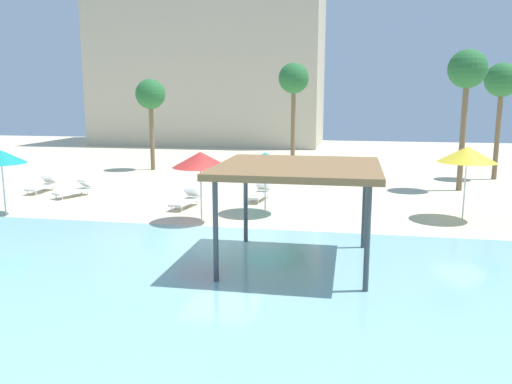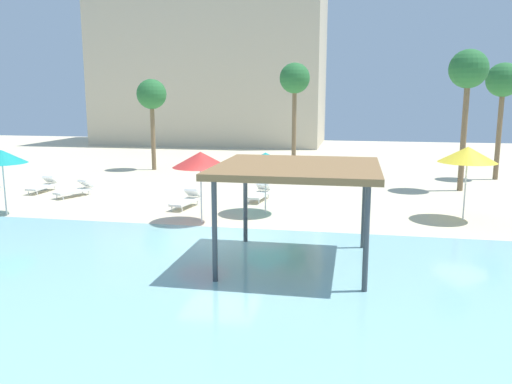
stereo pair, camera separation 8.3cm
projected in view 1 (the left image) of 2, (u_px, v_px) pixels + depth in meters
ground_plane at (221, 240)px, 17.52m from camera, size 80.00×80.00×0.00m
lagoon_water at (166, 298)px, 12.44m from camera, size 44.00×13.50×0.04m
shade_pavilion at (298, 171)px, 14.51m from camera, size 4.50×4.50×2.89m
beach_umbrella_teal_0 at (1, 157)px, 20.62m from camera, size 1.95×1.95×2.66m
beach_umbrella_teal_1 at (265, 160)px, 20.99m from camera, size 2.22×2.22×2.53m
beach_umbrella_red_2 at (200, 160)px, 19.45m from camera, size 2.13×2.13×2.72m
beach_umbrella_yellow_3 at (467, 155)px, 19.90m from camera, size 2.20×2.20×2.87m
lounge_chair_2 at (42, 185)px, 26.11m from camera, size 0.65×1.91×0.74m
lounge_chair_3 at (75, 190)px, 24.95m from camera, size 1.32×1.98×0.74m
lounge_chair_4 at (186, 200)px, 22.51m from camera, size 0.90×1.97×0.74m
lounge_chair_5 at (259, 193)px, 24.03m from camera, size 0.84×1.96×0.74m
palm_tree_0 at (467, 73)px, 25.51m from camera, size 1.90×1.90×7.02m
palm_tree_1 at (294, 81)px, 32.41m from camera, size 1.90×1.90×6.80m
palm_tree_2 at (502, 83)px, 29.14m from camera, size 1.90×1.90×6.60m
palm_tree_3 at (150, 96)px, 33.11m from camera, size 1.90×1.90×5.82m
hotel_block_0 at (211, 66)px, 52.05m from camera, size 22.02×11.11×15.39m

